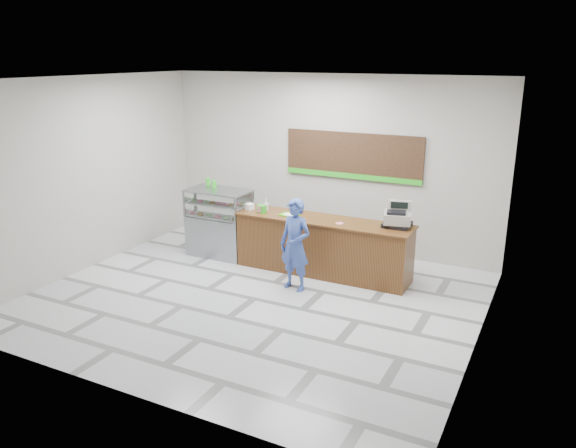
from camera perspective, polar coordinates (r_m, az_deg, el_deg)
The scene contains 16 objects.
floor at distance 9.32m, azimuth -3.49°, elevation -7.59°, with size 7.00×7.00×0.00m, color silver.
back_wall at distance 11.36m, azimuth 4.01°, elevation 6.19°, with size 7.00×7.00×0.00m, color #B3AEA4.
ceiling at distance 8.48m, azimuth -3.92°, elevation 14.46°, with size 7.00×7.00×0.00m, color silver.
sales_counter at distance 10.18m, azimuth 3.54°, elevation -2.28°, with size 3.26×0.76×1.03m.
display_case at distance 11.15m, azimuth -6.98°, elevation 0.21°, with size 1.22×0.72×1.33m.
menu_board at distance 11.09m, azimuth 6.58°, elevation 6.82°, with size 2.80×0.06×0.90m.
cash_register at distance 9.74m, azimuth 11.08°, elevation 0.68°, with size 0.55×0.56×0.42m.
card_terminal at distance 9.64m, azimuth 10.46°, elevation -0.32°, with size 0.08×0.15×0.04m, color black.
serving_tray at distance 10.24m, azimuth 0.14°, elevation 0.94°, with size 0.35×0.27×0.02m.
napkin_box at distance 10.63m, azimuth -3.92°, elevation 1.77°, with size 0.13×0.13×0.11m, color white.
straw_cup at distance 10.58m, azimuth -2.24°, elevation 1.76°, with size 0.09×0.09×0.13m, color silver.
promo_box at distance 10.41m, azimuth -2.71°, elevation 1.54°, with size 0.16×0.11×0.14m, color green.
donut_decal at distance 9.79m, azimuth 5.26°, elevation 0.07°, with size 0.14×0.14×0.00m, color pink.
green_cup_left at distance 11.40m, azimuth -8.12°, elevation 4.31°, with size 0.09×0.09×0.14m, color green.
green_cup_right at distance 11.15m, azimuth -7.51°, elevation 4.05°, with size 0.09×0.09×0.14m, color green.
customer at distance 9.40m, azimuth 0.74°, elevation -2.13°, with size 0.58×0.38×1.58m, color #3851A3.
Camera 1 is at (4.31, -7.30, 3.86)m, focal length 35.00 mm.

